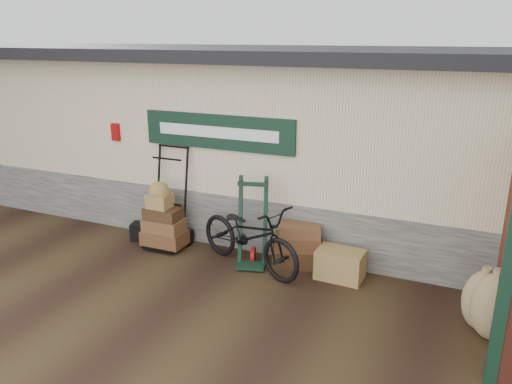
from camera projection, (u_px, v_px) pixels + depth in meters
ground at (208, 273)px, 7.48m from camera, size 80.00×80.00×0.00m
station_building at (276, 135)px, 9.38m from camera, size 14.40×4.10×3.20m
porter_trolley at (169, 196)px, 8.26m from camera, size 0.86×0.65×1.71m
green_barrow at (252, 223)px, 7.55m from camera, size 0.59×0.54×1.39m
suitcase_stack at (298, 244)px, 7.66m from camera, size 0.88×0.71×0.68m
wicker_hamper at (340, 264)px, 7.26m from camera, size 0.69×0.47×0.44m
black_trunk at (141, 231)px, 8.65m from camera, size 0.36×0.33×0.31m
bicycle at (249, 232)px, 7.50m from camera, size 1.38×2.12×1.16m
burlap_sack_left at (482, 300)px, 5.95m from camera, size 0.56×0.50×0.77m
burlap_sack_right at (494, 307)px, 5.74m from camera, size 0.54×0.46×0.84m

